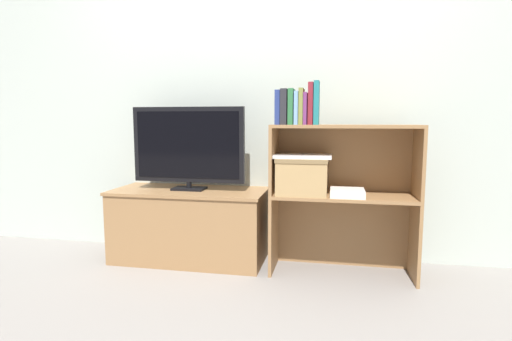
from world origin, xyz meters
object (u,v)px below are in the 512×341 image
(book_maroon, at_px, (311,104))
(book_forest, at_px, (291,107))
(book_navy, at_px, (279,108))
(laptop, at_px, (303,156))
(tv_stand, at_px, (190,225))
(tv, at_px, (188,146))
(book_teal, at_px, (317,103))
(magazine_stack, at_px, (347,193))
(storage_basket_left, at_px, (303,174))
(book_olive, at_px, (302,107))
(book_charcoal, at_px, (285,107))
(book_plum, at_px, (306,109))
(book_skyblue, at_px, (297,108))

(book_maroon, bearing_deg, book_forest, 180.00)
(book_navy, xyz_separation_m, laptop, (0.15, 0.05, -0.30))
(book_navy, bearing_deg, tv_stand, 168.95)
(tv, bearing_deg, book_maroon, -8.38)
(book_teal, bearing_deg, book_navy, 180.00)
(book_navy, bearing_deg, magazine_stack, 1.06)
(storage_basket_left, bearing_deg, laptop, 0.00)
(book_navy, height_order, laptop, book_navy)
(tv_stand, xyz_separation_m, book_maroon, (0.83, -0.12, 0.82))
(book_navy, height_order, book_olive, book_olive)
(tv_stand, bearing_deg, book_teal, -8.16)
(tv_stand, height_order, book_forest, book_forest)
(book_charcoal, xyz_separation_m, book_plum, (0.13, 0.00, -0.01))
(tv, distance_m, book_skyblue, 0.80)
(book_maroon, bearing_deg, book_olive, 180.00)
(tv_stand, bearing_deg, book_plum, -8.81)
(book_plum, bearing_deg, book_olive, 180.00)
(storage_basket_left, distance_m, laptop, 0.11)
(book_plum, bearing_deg, laptop, 108.33)
(book_olive, xyz_separation_m, storage_basket_left, (0.01, 0.05, -0.42))
(book_forest, relative_size, book_maroon, 0.86)
(tv_stand, relative_size, book_charcoal, 4.94)
(book_forest, xyz_separation_m, book_teal, (0.15, 0.00, 0.02))
(book_plum, distance_m, laptop, 0.30)
(book_olive, relative_size, laptop, 0.61)
(tv, relative_size, book_skyblue, 3.93)
(magazine_stack, bearing_deg, book_navy, -178.94)
(book_skyblue, bearing_deg, storage_basket_left, 53.86)
(book_charcoal, relative_size, book_maroon, 0.85)
(book_teal, bearing_deg, book_olive, 180.00)
(tv, xyz_separation_m, book_olive, (0.78, -0.12, 0.26))
(storage_basket_left, xyz_separation_m, magazine_stack, (0.28, -0.04, -0.10))
(book_navy, distance_m, book_forest, 0.08)
(book_olive, xyz_separation_m, laptop, (0.01, 0.05, -0.30))
(storage_basket_left, bearing_deg, book_navy, -161.17)
(book_charcoal, bearing_deg, book_navy, 180.00)
(laptop, bearing_deg, book_charcoal, -155.43)
(book_skyblue, height_order, book_maroon, book_maroon)
(book_skyblue, height_order, book_plum, book_skyblue)
(book_plum, bearing_deg, tv_stand, 171.19)
(book_maroon, relative_size, book_teal, 0.97)
(book_navy, xyz_separation_m, book_charcoal, (0.04, 0.00, 0.00))
(book_skyblue, height_order, storage_basket_left, book_skyblue)
(tv_stand, xyz_separation_m, tv, (-0.00, -0.00, 0.55))
(book_navy, relative_size, book_maroon, 0.83)
(tv_stand, xyz_separation_m, book_forest, (0.72, -0.12, 0.80))
(book_olive, height_order, laptop, book_olive)
(book_forest, height_order, book_olive, book_olive)
(book_charcoal, distance_m, book_maroon, 0.16)
(book_forest, bearing_deg, tv_stand, 170.14)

